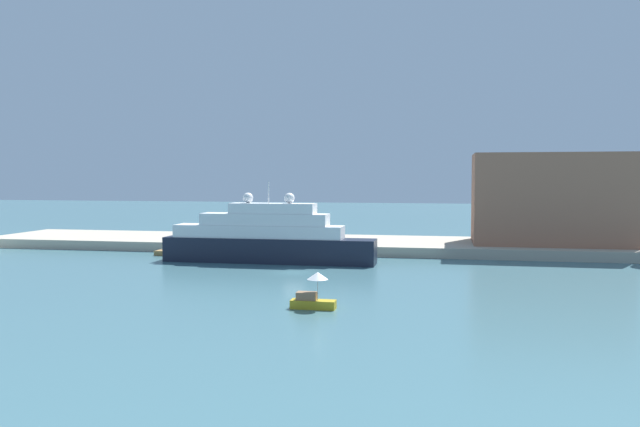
# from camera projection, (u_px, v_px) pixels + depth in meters

# --- Properties ---
(ground) EXTENTS (400.00, 400.00, 0.00)m
(ground) POSITION_uv_depth(u_px,v_px,m) (294.00, 273.00, 74.06)
(ground) COLOR #3D6670
(quay_dock) EXTENTS (110.00, 18.21, 1.42)m
(quay_dock) POSITION_uv_depth(u_px,v_px,m) (332.00, 244.00, 98.60)
(quay_dock) COLOR #ADA38E
(quay_dock) RESTS_ON ground
(large_yacht) EXTENTS (27.69, 3.94, 10.45)m
(large_yacht) POSITION_uv_depth(u_px,v_px,m) (266.00, 239.00, 82.70)
(large_yacht) COLOR black
(large_yacht) RESTS_ON ground
(small_motorboat) EXTENTS (3.79, 1.77, 3.12)m
(small_motorboat) POSITION_uv_depth(u_px,v_px,m) (313.00, 294.00, 53.69)
(small_motorboat) COLOR #B7991E
(small_motorboat) RESTS_ON ground
(work_barge) EXTENTS (5.24, 1.99, 0.69)m
(work_barge) POSITION_uv_depth(u_px,v_px,m) (174.00, 253.00, 90.21)
(work_barge) COLOR olive
(work_barge) RESTS_ON ground
(harbor_building) EXTENTS (21.48, 12.16, 13.00)m
(harbor_building) POSITION_uv_depth(u_px,v_px,m) (549.00, 199.00, 92.19)
(harbor_building) COLOR #9E664C
(harbor_building) RESTS_ON quay_dock
(parked_car) EXTENTS (4.21, 1.63, 1.44)m
(parked_car) POSITION_uv_depth(u_px,v_px,m) (190.00, 234.00, 100.82)
(parked_car) COLOR silver
(parked_car) RESTS_ON quay_dock
(person_figure) EXTENTS (0.36, 0.36, 1.65)m
(person_figure) POSITION_uv_depth(u_px,v_px,m) (226.00, 234.00, 99.57)
(person_figure) COLOR #4C4C4C
(person_figure) RESTS_ON quay_dock
(mooring_bollard) EXTENTS (0.38, 0.38, 0.60)m
(mooring_bollard) POSITION_uv_depth(u_px,v_px,m) (305.00, 242.00, 91.45)
(mooring_bollard) COLOR black
(mooring_bollard) RESTS_ON quay_dock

